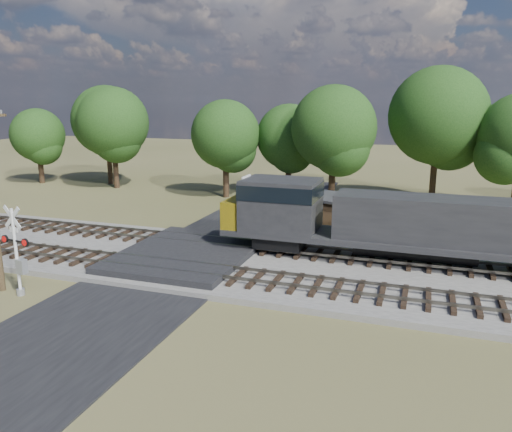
% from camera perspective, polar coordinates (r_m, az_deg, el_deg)
% --- Properties ---
extents(ground, '(160.00, 160.00, 0.00)m').
position_cam_1_polar(ground, '(28.38, -8.24, -5.34)').
color(ground, '#4F4F2A').
rests_on(ground, ground).
extents(ballast_bed, '(140.00, 10.00, 0.30)m').
position_cam_1_polar(ballast_bed, '(26.01, 12.45, -6.91)').
color(ballast_bed, gray).
rests_on(ballast_bed, ground).
extents(road, '(7.00, 60.00, 0.08)m').
position_cam_1_polar(road, '(28.36, -8.24, -5.26)').
color(road, black).
rests_on(road, ground).
extents(crossing_panel, '(7.00, 9.00, 0.62)m').
position_cam_1_polar(crossing_panel, '(28.70, -7.81, -4.45)').
color(crossing_panel, '#262628').
rests_on(crossing_panel, ground).
extents(track_near, '(140.00, 2.60, 0.33)m').
position_cam_1_polar(track_near, '(25.26, -3.99, -6.60)').
color(track_near, black).
rests_on(track_near, ballast_bed).
extents(track_far, '(140.00, 2.60, 0.33)m').
position_cam_1_polar(track_far, '(29.69, -0.23, -3.52)').
color(track_far, black).
rests_on(track_far, ballast_bed).
extents(crossing_signal_near, '(1.73, 0.41, 4.29)m').
position_cam_1_polar(crossing_signal_near, '(25.50, -25.53, -4.46)').
color(crossing_signal_near, silver).
rests_on(crossing_signal_near, ground).
extents(crossing_signal_far, '(1.55, 0.38, 3.87)m').
position_cam_1_polar(crossing_signal_far, '(33.66, 5.77, 0.52)').
color(crossing_signal_far, silver).
rests_on(crossing_signal_far, ground).
extents(equipment_shed, '(4.60, 4.60, 2.55)m').
position_cam_1_polar(equipment_shed, '(34.73, 7.97, 0.33)').
color(equipment_shed, '#49321F').
rests_on(equipment_shed, ground).
extents(treeline, '(75.62, 10.82, 11.71)m').
position_cam_1_polar(treeline, '(44.22, 11.98, 9.63)').
color(treeline, black).
rests_on(treeline, ground).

